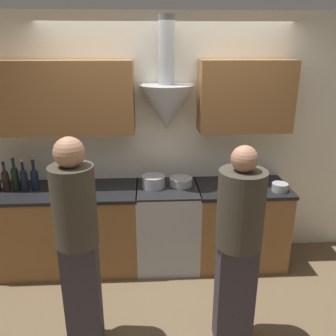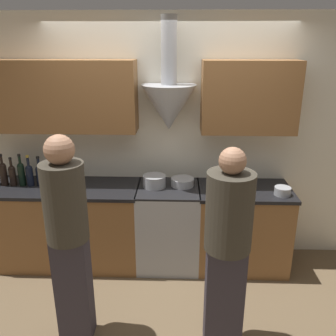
{
  "view_description": "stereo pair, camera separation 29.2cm",
  "coord_description": "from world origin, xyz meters",
  "px_view_note": "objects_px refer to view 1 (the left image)",
  "views": [
    {
      "loc": [
        -0.18,
        -3.08,
        2.3
      ],
      "look_at": [
        0.0,
        0.2,
        1.14
      ],
      "focal_mm": 38.0,
      "sensor_mm": 36.0,
      "label": 1
    },
    {
      "loc": [
        0.11,
        -3.08,
        2.3
      ],
      "look_at": [
        0.0,
        0.2,
        1.14
      ],
      "focal_mm": 38.0,
      "sensor_mm": 36.0,
      "label": 2
    }
  ],
  "objects_px": {
    "mixing_bowl": "(181,182)",
    "person_foreground_right": "(238,242)",
    "wine_bottle_3": "(15,177)",
    "person_foreground_left": "(77,236)",
    "wine_bottle_5": "(35,178)",
    "saucepan": "(280,187)",
    "stove_range": "(167,226)",
    "wine_bottle_2": "(6,179)",
    "orange_fruit": "(228,180)",
    "wine_bottle_4": "(24,178)",
    "stock_pot": "(153,182)"
  },
  "relations": [
    {
      "from": "mixing_bowl",
      "to": "person_foreground_right",
      "type": "xyz_separation_m",
      "value": [
        0.32,
        -1.17,
        -0.02
      ]
    },
    {
      "from": "mixing_bowl",
      "to": "person_foreground_right",
      "type": "height_order",
      "value": "person_foreground_right"
    },
    {
      "from": "wine_bottle_3",
      "to": "person_foreground_left",
      "type": "bearing_deg",
      "value": -52.99
    },
    {
      "from": "wine_bottle_5",
      "to": "person_foreground_right",
      "type": "relative_size",
      "value": 0.19
    },
    {
      "from": "wine_bottle_3",
      "to": "saucepan",
      "type": "distance_m",
      "value": 2.65
    },
    {
      "from": "wine_bottle_3",
      "to": "person_foreground_left",
      "type": "relative_size",
      "value": 0.2
    },
    {
      "from": "wine_bottle_5",
      "to": "person_foreground_left",
      "type": "distance_m",
      "value": 1.24
    },
    {
      "from": "stove_range",
      "to": "wine_bottle_2",
      "type": "xyz_separation_m",
      "value": [
        -1.62,
        0.01,
        0.57
      ]
    },
    {
      "from": "stove_range",
      "to": "orange_fruit",
      "type": "bearing_deg",
      "value": 7.12
    },
    {
      "from": "wine_bottle_5",
      "to": "mixing_bowl",
      "type": "height_order",
      "value": "wine_bottle_5"
    },
    {
      "from": "wine_bottle_4",
      "to": "stock_pot",
      "type": "height_order",
      "value": "wine_bottle_4"
    },
    {
      "from": "stove_range",
      "to": "person_foreground_right",
      "type": "bearing_deg",
      "value": -67.14
    },
    {
      "from": "wine_bottle_5",
      "to": "person_foreground_right",
      "type": "xyz_separation_m",
      "value": [
        1.81,
        -1.13,
        -0.11
      ]
    },
    {
      "from": "mixing_bowl",
      "to": "person_foreground_left",
      "type": "xyz_separation_m",
      "value": [
        -0.87,
        -1.11,
        0.02
      ]
    },
    {
      "from": "stove_range",
      "to": "person_foreground_right",
      "type": "xyz_separation_m",
      "value": [
        0.47,
        -1.11,
        0.46
      ]
    },
    {
      "from": "wine_bottle_4",
      "to": "mixing_bowl",
      "type": "xyz_separation_m",
      "value": [
        1.58,
        0.05,
        -0.09
      ]
    },
    {
      "from": "wine_bottle_2",
      "to": "person_foreground_right",
      "type": "bearing_deg",
      "value": -28.22
    },
    {
      "from": "wine_bottle_3",
      "to": "person_foreground_right",
      "type": "bearing_deg",
      "value": -29.42
    },
    {
      "from": "wine_bottle_3",
      "to": "wine_bottle_4",
      "type": "distance_m",
      "value": 0.09
    },
    {
      "from": "stove_range",
      "to": "wine_bottle_3",
      "type": "distance_m",
      "value": 1.63
    },
    {
      "from": "wine_bottle_2",
      "to": "person_foreground_left",
      "type": "height_order",
      "value": "person_foreground_left"
    },
    {
      "from": "stove_range",
      "to": "wine_bottle_5",
      "type": "bearing_deg",
      "value": 179.03
    },
    {
      "from": "wine_bottle_2",
      "to": "person_foreground_right",
      "type": "relative_size",
      "value": 0.18
    },
    {
      "from": "stove_range",
      "to": "person_foreground_right",
      "type": "relative_size",
      "value": 0.54
    },
    {
      "from": "stove_range",
      "to": "wine_bottle_4",
      "type": "xyz_separation_m",
      "value": [
        -1.44,
        0.01,
        0.57
      ]
    },
    {
      "from": "wine_bottle_5",
      "to": "wine_bottle_3",
      "type": "bearing_deg",
      "value": -177.43
    },
    {
      "from": "stove_range",
      "to": "person_foreground_left",
      "type": "xyz_separation_m",
      "value": [
        -0.72,
        -1.05,
        0.51
      ]
    },
    {
      "from": "wine_bottle_2",
      "to": "person_foreground_right",
      "type": "distance_m",
      "value": 2.37
    },
    {
      "from": "wine_bottle_3",
      "to": "stock_pot",
      "type": "distance_m",
      "value": 1.38
    },
    {
      "from": "stove_range",
      "to": "mixing_bowl",
      "type": "bearing_deg",
      "value": 21.85
    },
    {
      "from": "orange_fruit",
      "to": "wine_bottle_2",
      "type": "bearing_deg",
      "value": -178.25
    },
    {
      "from": "wine_bottle_3",
      "to": "stove_range",
      "type": "bearing_deg",
      "value": -0.54
    },
    {
      "from": "stove_range",
      "to": "wine_bottle_4",
      "type": "relative_size",
      "value": 2.7
    },
    {
      "from": "wine_bottle_3",
      "to": "wine_bottle_5",
      "type": "relative_size",
      "value": 1.08
    },
    {
      "from": "wine_bottle_2",
      "to": "stock_pot",
      "type": "distance_m",
      "value": 1.48
    },
    {
      "from": "mixing_bowl",
      "to": "wine_bottle_3",
      "type": "bearing_deg",
      "value": -178.5
    },
    {
      "from": "stove_range",
      "to": "wine_bottle_3",
      "type": "relative_size",
      "value": 2.63
    },
    {
      "from": "stock_pot",
      "to": "saucepan",
      "type": "relative_size",
      "value": 1.48
    },
    {
      "from": "wine_bottle_2",
      "to": "wine_bottle_3",
      "type": "bearing_deg",
      "value": 1.94
    },
    {
      "from": "wine_bottle_3",
      "to": "orange_fruit",
      "type": "height_order",
      "value": "wine_bottle_3"
    },
    {
      "from": "wine_bottle_4",
      "to": "mixing_bowl",
      "type": "bearing_deg",
      "value": 1.83
    },
    {
      "from": "mixing_bowl",
      "to": "orange_fruit",
      "type": "xyz_separation_m",
      "value": [
        0.5,
        0.02,
        -0.0
      ]
    },
    {
      "from": "wine_bottle_4",
      "to": "stove_range",
      "type": "bearing_deg",
      "value": -0.3
    },
    {
      "from": "mixing_bowl",
      "to": "stock_pot",
      "type": "bearing_deg",
      "value": -172.7
    },
    {
      "from": "saucepan",
      "to": "person_foreground_left",
      "type": "height_order",
      "value": "person_foreground_left"
    },
    {
      "from": "orange_fruit",
      "to": "person_foreground_right",
      "type": "xyz_separation_m",
      "value": [
        -0.18,
        -1.19,
        -0.02
      ]
    },
    {
      "from": "wine_bottle_4",
      "to": "saucepan",
      "type": "height_order",
      "value": "wine_bottle_4"
    },
    {
      "from": "wine_bottle_3",
      "to": "wine_bottle_5",
      "type": "height_order",
      "value": "wine_bottle_3"
    },
    {
      "from": "stove_range",
      "to": "saucepan",
      "type": "xyz_separation_m",
      "value": [
        1.12,
        -0.15,
        0.48
      ]
    },
    {
      "from": "stove_range",
      "to": "saucepan",
      "type": "height_order",
      "value": "saucepan"
    }
  ]
}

